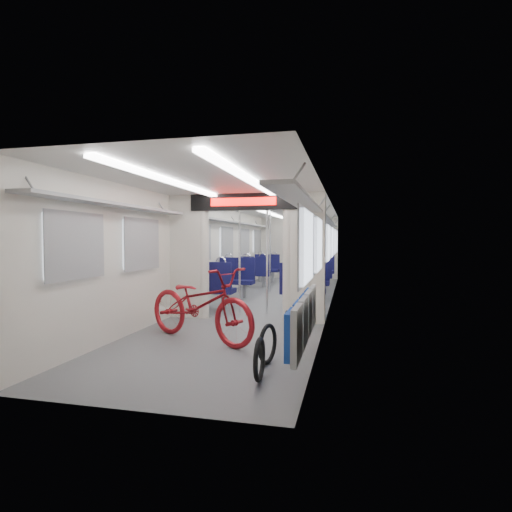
# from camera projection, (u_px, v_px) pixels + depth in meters

# --- Properties ---
(carriage) EXTENTS (12.00, 12.02, 2.31)m
(carriage) POSITION_uv_depth(u_px,v_px,m) (265.00, 238.00, 8.96)
(carriage) COLOR #515456
(carriage) RESTS_ON ground
(bicycle) EXTENTS (2.16, 1.52, 1.08)m
(bicycle) POSITION_uv_depth(u_px,v_px,m) (200.00, 304.00, 5.80)
(bicycle) COLOR maroon
(bicycle) RESTS_ON ground
(flip_bench) EXTENTS (0.12, 2.12, 0.53)m
(flip_bench) POSITION_uv_depth(u_px,v_px,m) (304.00, 318.00, 4.57)
(flip_bench) COLOR gray
(flip_bench) RESTS_ON carriage
(bike_hoop_a) EXTENTS (0.06, 0.47, 0.46)m
(bike_hoop_a) POSITION_uv_depth(u_px,v_px,m) (259.00, 362.00, 4.13)
(bike_hoop_a) COLOR black
(bike_hoop_a) RESTS_ON ground
(bike_hoop_b) EXTENTS (0.15, 0.48, 0.48)m
(bike_hoop_b) POSITION_uv_depth(u_px,v_px,m) (268.00, 346.00, 4.71)
(bike_hoop_b) COLOR black
(bike_hoop_b) RESTS_ON ground
(bike_hoop_c) EXTENTS (0.11, 0.54, 0.53)m
(bike_hoop_c) POSITION_uv_depth(u_px,v_px,m) (287.00, 332.00, 5.29)
(bike_hoop_c) COLOR black
(bike_hoop_c) RESTS_ON ground
(seat_bay_near_left) EXTENTS (0.93, 2.16, 1.13)m
(seat_bay_near_left) POSITION_uv_depth(u_px,v_px,m) (225.00, 279.00, 9.23)
(seat_bay_near_left) COLOR #0D0C36
(seat_bay_near_left) RESTS_ON ground
(seat_bay_near_right) EXTENTS (0.92, 2.11, 1.11)m
(seat_bay_near_right) POSITION_uv_depth(u_px,v_px,m) (307.00, 280.00, 9.05)
(seat_bay_near_right) COLOR #0D0C36
(seat_bay_near_right) RESTS_ON ground
(seat_bay_far_left) EXTENTS (0.88, 1.94, 1.06)m
(seat_bay_far_left) POSITION_uv_depth(u_px,v_px,m) (261.00, 268.00, 13.06)
(seat_bay_far_left) COLOR #0D0C36
(seat_bay_far_left) RESTS_ON ground
(seat_bay_far_right) EXTENTS (0.90, 2.03, 1.09)m
(seat_bay_far_right) POSITION_uv_depth(u_px,v_px,m) (319.00, 269.00, 12.48)
(seat_bay_far_right) COLOR #0D0C36
(seat_bay_far_right) RESTS_ON ground
(stanchion_near_left) EXTENTS (0.04, 0.04, 2.30)m
(stanchion_near_left) POSITION_uv_depth(u_px,v_px,m) (240.00, 256.00, 8.01)
(stanchion_near_left) COLOR silver
(stanchion_near_left) RESTS_ON ground
(stanchion_near_right) EXTENTS (0.04, 0.04, 2.30)m
(stanchion_near_right) POSITION_uv_depth(u_px,v_px,m) (267.00, 256.00, 7.87)
(stanchion_near_right) COLOR silver
(stanchion_near_right) RESTS_ON ground
(stanchion_far_left) EXTENTS (0.04, 0.04, 2.30)m
(stanchion_far_left) POSITION_uv_depth(u_px,v_px,m) (270.00, 251.00, 11.10)
(stanchion_far_left) COLOR silver
(stanchion_far_left) RESTS_ON ground
(stanchion_far_right) EXTENTS (0.04, 0.04, 2.30)m
(stanchion_far_right) POSITION_uv_depth(u_px,v_px,m) (287.00, 251.00, 10.76)
(stanchion_far_right) COLOR silver
(stanchion_far_right) RESTS_ON ground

